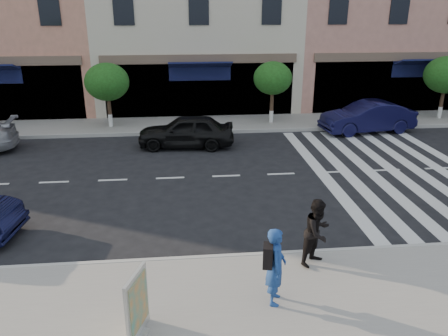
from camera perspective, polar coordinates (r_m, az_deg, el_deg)
ground at (r=12.05m, az=2.27°, el=-8.04°), size 120.00×120.00×0.00m
sidewalk_near at (r=8.94m, az=5.71°, el=-19.13°), size 60.00×4.50×0.15m
sidewalk_far at (r=22.26m, az=-1.57°, el=5.76°), size 60.00×3.00×0.15m
building_centre at (r=27.49m, az=-3.76°, el=19.99°), size 11.00×9.00×11.00m
street_tree_wb at (r=21.83m, az=-15.04°, el=10.78°), size 2.10×2.10×3.06m
street_tree_c at (r=22.01m, az=6.38°, el=11.54°), size 1.90×1.90×3.04m
street_tree_ea at (r=25.42m, az=27.04°, el=10.76°), size 2.20×2.20×3.19m
photographer at (r=8.81m, az=6.79°, el=-12.61°), size 0.51×0.67×1.63m
walker at (r=10.19m, az=12.12°, el=-8.18°), size 0.98×0.96×1.59m
poster_board at (r=8.24m, az=-11.24°, el=-17.26°), size 0.38×0.81×1.28m
car_far_mid at (r=18.77m, az=-4.98°, el=4.82°), size 4.20×1.99×1.39m
car_far_right at (r=22.05m, az=18.23°, el=6.34°), size 4.59×2.10×1.46m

